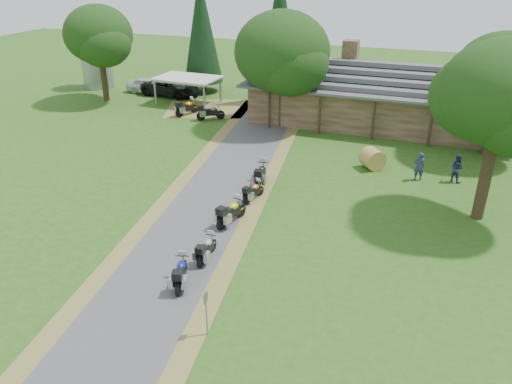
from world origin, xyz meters
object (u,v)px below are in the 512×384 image
(car_white_sedan, at_px, (148,83))
(motorcycle_carport_a, at_px, (187,107))
(motorcycle_row_d, at_px, (253,191))
(motorcycle_row_b, at_px, (207,248))
(lodge, at_px, (383,93))
(carport, at_px, (188,90))
(hay_bale, at_px, (372,159))
(motorcycle_row_e, at_px, (261,173))
(car_dark_suv, at_px, (171,83))
(motorcycle_row_c, at_px, (231,211))
(motorcycle_carport_b, at_px, (211,111))
(silo, at_px, (96,56))
(motorcycle_row_a, at_px, (181,271))

(car_white_sedan, relative_size, motorcycle_carport_a, 2.63)
(motorcycle_row_d, distance_m, motorcycle_carport_a, 17.22)
(motorcycle_row_b, bearing_deg, lodge, -13.34)
(car_white_sedan, height_order, motorcycle_row_b, car_white_sedan)
(carport, relative_size, hay_bale, 4.20)
(motorcycle_row_d, bearing_deg, motorcycle_row_e, 22.21)
(motorcycle_row_b, relative_size, motorcycle_row_d, 1.04)
(car_dark_suv, bearing_deg, motorcycle_row_c, -138.86)
(motorcycle_row_d, bearing_deg, motorcycle_carport_b, 48.30)
(motorcycle_row_b, xyz_separation_m, motorcycle_row_c, (-0.25, 3.43, 0.10))
(car_dark_suv, bearing_deg, motorcycle_row_d, -134.62)
(motorcycle_carport_a, bearing_deg, carport, 48.46)
(car_white_sedan, distance_m, motorcycle_carport_a, 8.81)
(carport, distance_m, motorcycle_row_c, 23.11)
(silo, relative_size, motorcycle_row_b, 3.59)
(motorcycle_row_a, xyz_separation_m, motorcycle_row_b, (0.18, 2.10, -0.04))
(motorcycle_row_e, bearing_deg, hay_bale, -59.08)
(silo, distance_m, motorcycle_carport_a, 14.44)
(motorcycle_row_e, bearing_deg, motorcycle_row_c, 173.27)
(motorcycle_row_b, bearing_deg, motorcycle_row_c, 1.88)
(motorcycle_row_e, bearing_deg, car_white_sedan, 38.19)
(silo, xyz_separation_m, motorcycle_row_a, (24.05, -27.35, -2.47))
(carport, height_order, motorcycle_row_b, carport)
(motorcycle_row_c, bearing_deg, car_dark_suv, 49.58)
(car_white_sedan, height_order, car_dark_suv, car_dark_suv)
(silo, relative_size, motorcycle_carport_b, 2.98)
(lodge, xyz_separation_m, motorcycle_row_b, (-4.52, -23.23, -1.86))
(silo, xyz_separation_m, motorcycle_row_d, (24.09, -18.93, -2.54))
(carport, xyz_separation_m, car_dark_suv, (-2.84, 1.87, 0.00))
(lodge, distance_m, motorcycle_carport_b, 13.99)
(car_white_sedan, distance_m, motorcycle_row_c, 27.97)
(motorcycle_row_e, distance_m, hay_bale, 7.56)
(motorcycle_carport_b, height_order, hay_bale, motorcycle_carport_b)
(motorcycle_row_b, bearing_deg, car_dark_suv, 29.89)
(motorcycle_row_a, relative_size, motorcycle_row_d, 1.11)
(car_dark_suv, bearing_deg, hay_bale, -113.38)
(motorcycle_row_e, bearing_deg, motorcycle_carport_b, 29.06)
(carport, xyz_separation_m, motorcycle_carport_a, (1.56, -3.31, -0.48))
(car_white_sedan, bearing_deg, motorcycle_carport_b, -122.81)
(car_white_sedan, distance_m, motorcycle_row_e, 24.24)
(silo, height_order, motorcycle_row_c, silo)
(motorcycle_carport_a, bearing_deg, motorcycle_carport_b, -79.01)
(lodge, bearing_deg, motorcycle_row_b, -101.02)
(carport, bearing_deg, motorcycle_row_a, -60.95)
(motorcycle_carport_a, bearing_deg, motorcycle_row_a, -129.87)
(motorcycle_row_d, distance_m, motorcycle_row_e, 2.09)
(motorcycle_row_a, relative_size, motorcycle_row_e, 0.88)
(motorcycle_carport_b, bearing_deg, motorcycle_carport_a, 132.37)
(silo, xyz_separation_m, car_white_sedan, (6.07, -0.34, -2.17))
(silo, distance_m, car_white_sedan, 6.46)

